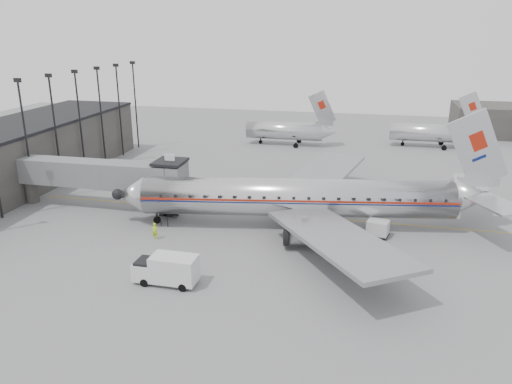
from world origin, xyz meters
TOP-DOWN VIEW (x-y plane):
  - ground at (0.00, 0.00)m, footprint 160.00×160.00m
  - terminal at (-34.00, 10.00)m, footprint 12.00×46.00m
  - apron_line at (3.00, 6.00)m, footprint 60.00×0.15m
  - jet_bridge at (-16.66, 3.67)m, footprint 21.00×6.20m
  - floodlight_masts at (-27.50, 13.00)m, footprint 0.90×42.25m
  - distant_aircraft_near at (-1.79, 42.00)m, footprint 16.39×3.20m
  - distant_aircraft_mid at (24.21, 46.00)m, footprint 16.39×3.20m
  - airliner at (6.83, 3.14)m, footprint 41.71×38.35m
  - service_van at (-3.02, -12.29)m, footprint 5.55×2.28m
  - baggage_cart_navy at (15.14, -5.03)m, footprint 2.39×2.02m
  - baggage_cart_white at (14.69, 2.00)m, footprint 2.57×2.18m
  - ramp_worker at (-7.82, -3.76)m, footprint 0.67×0.46m

SIDE VIEW (x-z plane):
  - ground at x=0.00m, z-range 0.00..0.00m
  - apron_line at x=3.00m, z-range 0.00..0.01m
  - baggage_cart_navy at x=15.14m, z-range 0.05..1.69m
  - ramp_worker at x=-7.82m, z-range 0.00..1.77m
  - baggage_cart_white at x=14.69m, z-range 0.06..1.81m
  - service_van at x=-3.02m, z-range 0.07..2.66m
  - distant_aircraft_near at x=-1.79m, z-range -2.40..7.86m
  - distant_aircraft_mid at x=24.21m, z-range -2.40..7.86m
  - airliner at x=6.83m, z-range -3.30..9.98m
  - terminal at x=-34.00m, z-range 0.00..8.00m
  - jet_bridge at x=-16.66m, z-range 0.63..7.73m
  - floodlight_masts at x=-27.50m, z-range 0.74..15.99m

